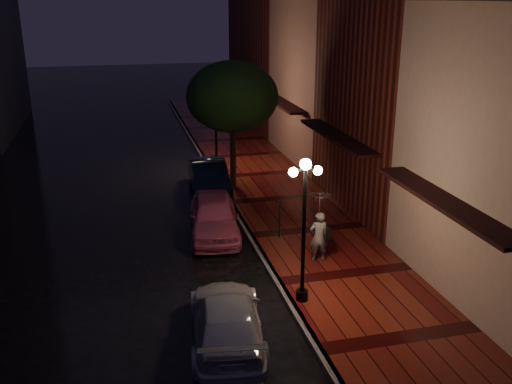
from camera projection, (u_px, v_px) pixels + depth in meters
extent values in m
plane|color=black|center=(251.00, 239.00, 21.33)|extent=(120.00, 120.00, 0.00)
cube|color=#460C0C|center=(308.00, 231.00, 21.82)|extent=(4.50, 60.00, 0.15)
cube|color=#595451|center=(251.00, 237.00, 21.31)|extent=(0.25, 60.00, 0.15)
cube|color=#511914|center=(407.00, 78.00, 22.98)|extent=(5.00, 8.00, 11.00)
cube|color=#8C5951|center=(334.00, 77.00, 30.64)|extent=(5.00, 8.00, 9.00)
cube|color=#511914|center=(281.00, 51.00, 39.66)|extent=(5.00, 12.00, 10.00)
cylinder|color=black|center=(304.00, 237.00, 16.12)|extent=(0.12, 0.12, 4.00)
cylinder|color=black|center=(302.00, 295.00, 16.73)|extent=(0.36, 0.36, 0.30)
cube|color=black|center=(306.00, 170.00, 15.47)|extent=(0.70, 0.08, 0.08)
sphere|color=#FFDF99|center=(306.00, 164.00, 15.43)|extent=(0.32, 0.32, 0.32)
sphere|color=#FFDF99|center=(293.00, 172.00, 15.41)|extent=(0.26, 0.26, 0.26)
sphere|color=#FFDF99|center=(318.00, 170.00, 15.57)|extent=(0.26, 0.26, 0.26)
cylinder|color=black|center=(216.00, 130.00, 28.97)|extent=(0.12, 0.12, 4.00)
cylinder|color=black|center=(217.00, 165.00, 29.57)|extent=(0.36, 0.36, 0.30)
cube|color=black|center=(215.00, 91.00, 28.32)|extent=(0.70, 0.08, 0.08)
sphere|color=#FFDF99|center=(215.00, 88.00, 28.27)|extent=(0.32, 0.32, 0.32)
sphere|color=#FFDF99|center=(208.00, 92.00, 28.26)|extent=(0.26, 0.26, 0.26)
sphere|color=#FFDF99|center=(222.00, 92.00, 28.42)|extent=(0.26, 0.26, 0.26)
cylinder|color=black|center=(233.00, 153.00, 26.41)|extent=(0.28, 0.28, 3.20)
ellipsoid|color=black|center=(232.00, 96.00, 25.56)|extent=(4.16, 4.16, 3.20)
sphere|color=black|center=(245.00, 107.00, 26.47)|extent=(1.80, 1.80, 1.80)
sphere|color=black|center=(222.00, 111.00, 24.94)|extent=(1.80, 1.80, 1.80)
imported|color=#CC5478|center=(214.00, 216.00, 21.46)|extent=(2.36, 4.68, 1.53)
imported|color=black|center=(209.00, 177.00, 26.22)|extent=(1.74, 4.57, 1.49)
imported|color=#B7B7BF|center=(226.00, 320.00, 14.76)|extent=(2.45, 4.77, 1.32)
imported|color=silver|center=(319.00, 236.00, 19.00)|extent=(0.65, 0.44, 1.74)
imported|color=silver|center=(320.00, 206.00, 18.64)|extent=(1.01, 1.03, 0.93)
cylinder|color=black|center=(319.00, 225.00, 18.87)|extent=(0.02, 0.02, 1.39)
cube|color=black|center=(328.00, 233.00, 18.98)|extent=(0.14, 0.32, 0.35)
cylinder|color=black|center=(280.00, 222.00, 20.94)|extent=(0.07, 0.07, 1.21)
cube|color=black|center=(280.00, 204.00, 20.71)|extent=(0.14, 0.11, 0.24)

